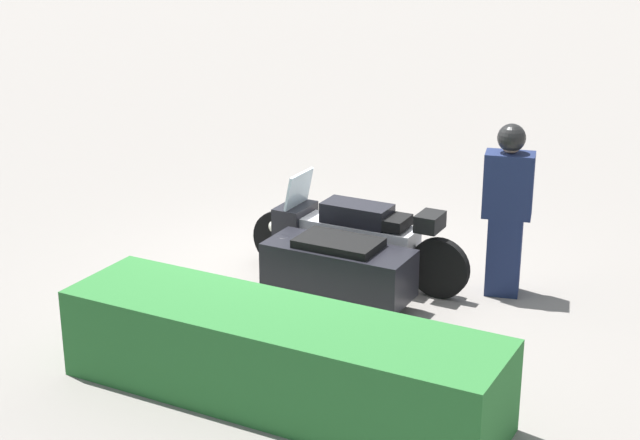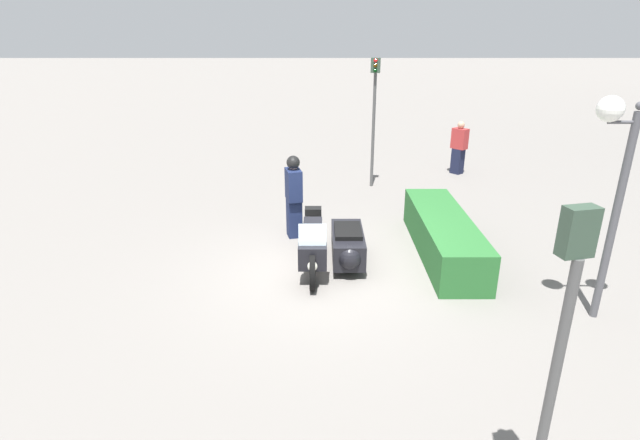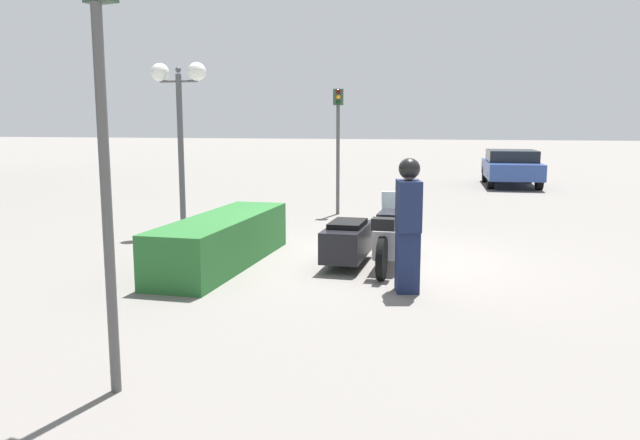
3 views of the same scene
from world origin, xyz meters
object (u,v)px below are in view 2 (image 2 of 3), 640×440
object	(u,v)px
officer_rider	(294,195)
hedge_bush_curbside	(443,235)
police_motorcycle	(333,244)
twin_lamp_post	(631,146)
pedestrian_bystander	(459,148)
traffic_light_far	(374,105)
traffic_light_near	(560,332)

from	to	relation	value
officer_rider	hedge_bush_curbside	size ratio (longest dim) A/B	0.48
officer_rider	hedge_bush_curbside	world-z (taller)	officer_rider
police_motorcycle	officer_rider	bearing A→B (deg)	-152.30
police_motorcycle	twin_lamp_post	xyz separation A→B (m)	(1.86, 4.25, 2.38)
officer_rider	pedestrian_bystander	xyz separation A→B (m)	(-5.33, 5.08, -0.14)
police_motorcycle	traffic_light_far	distance (m)	5.92
twin_lamp_post	traffic_light_near	world-z (taller)	twin_lamp_post
twin_lamp_post	traffic_light_near	distance (m)	4.51
officer_rider	twin_lamp_post	world-z (taller)	twin_lamp_post
police_motorcycle	traffic_light_near	world-z (taller)	traffic_light_near
hedge_bush_curbside	traffic_light_far	size ratio (longest dim) A/B	1.05
police_motorcycle	traffic_light_near	bearing A→B (deg)	16.97
police_motorcycle	twin_lamp_post	size ratio (longest dim) A/B	0.73
traffic_light_near	traffic_light_far	distance (m)	10.96
traffic_light_far	officer_rider	bearing A→B (deg)	-18.78
officer_rider	twin_lamp_post	size ratio (longest dim) A/B	0.53
officer_rider	traffic_light_near	bearing A→B (deg)	-84.06
hedge_bush_curbside	pedestrian_bystander	distance (m)	6.58
traffic_light_near	traffic_light_far	world-z (taller)	traffic_light_far
officer_rider	traffic_light_far	bearing A→B (deg)	47.50
hedge_bush_curbside	twin_lamp_post	bearing A→B (deg)	37.89
police_motorcycle	hedge_bush_curbside	size ratio (longest dim) A/B	0.67
traffic_light_near	officer_rider	bearing A→B (deg)	7.07
officer_rider	hedge_bush_curbside	bearing A→B (deg)	-30.46
police_motorcycle	traffic_light_far	world-z (taller)	traffic_light_far
police_motorcycle	twin_lamp_post	world-z (taller)	twin_lamp_post
officer_rider	traffic_light_far	xyz separation A→B (m)	(-3.88, 2.13, 1.42)
traffic_light_near	police_motorcycle	bearing A→B (deg)	4.55
hedge_bush_curbside	twin_lamp_post	size ratio (longest dim) A/B	1.10
twin_lamp_post	traffic_light_near	xyz separation A→B (m)	(3.65, -2.55, -0.73)
officer_rider	twin_lamp_post	xyz separation A→B (m)	(3.43, 5.08, 1.85)
police_motorcycle	officer_rider	size ratio (longest dim) A/B	1.40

